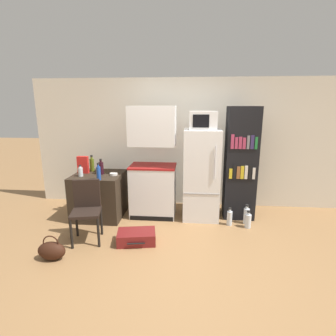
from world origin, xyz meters
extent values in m
plane|color=olive|center=(0.00, 0.00, 0.00)|extent=(24.00, 24.00, 0.00)
cube|color=silver|center=(0.20, 2.00, 1.22)|extent=(6.40, 0.10, 2.44)
cube|color=#2D2319|center=(-1.53, 1.20, 0.39)|extent=(0.83, 0.80, 0.78)
cube|color=white|center=(-0.59, 1.33, 0.45)|extent=(0.78, 0.53, 0.89)
cube|color=maroon|center=(-0.59, 1.33, 0.91)|extent=(0.80, 0.54, 0.03)
cube|color=white|center=(-0.59, 1.33, 1.60)|extent=(0.78, 0.45, 0.66)
cube|color=black|center=(-0.59, 1.06, 0.04)|extent=(0.75, 0.01, 0.08)
cube|color=white|center=(0.26, 1.31, 0.78)|extent=(0.61, 0.57, 1.55)
cube|color=gray|center=(0.26, 1.02, 0.53)|extent=(0.58, 0.01, 0.01)
cylinder|color=silver|center=(0.45, 1.01, 1.06)|extent=(0.02, 0.02, 0.54)
cube|color=silver|center=(0.26, 1.31, 1.70)|extent=(0.44, 0.39, 0.30)
cube|color=black|center=(0.22, 1.12, 1.70)|extent=(0.26, 0.01, 0.20)
cube|color=black|center=(0.92, 1.40, 0.96)|extent=(0.52, 0.39, 1.93)
cube|color=gold|center=(0.73, 1.20, 0.84)|extent=(0.05, 0.01, 0.17)
cube|color=black|center=(0.80, 1.20, 0.87)|extent=(0.05, 0.01, 0.23)
cube|color=brown|center=(0.86, 1.20, 0.86)|extent=(0.05, 0.01, 0.21)
cube|color=gold|center=(0.92, 1.20, 0.86)|extent=(0.05, 0.01, 0.22)
cube|color=silver|center=(0.98, 1.20, 0.86)|extent=(0.05, 0.01, 0.23)
cube|color=black|center=(1.05, 1.20, 0.87)|extent=(0.05, 0.01, 0.23)
cube|color=silver|center=(1.11, 1.20, 0.85)|extent=(0.04, 0.01, 0.19)
cube|color=#A33351|center=(0.73, 1.20, 1.37)|extent=(0.05, 0.01, 0.23)
cube|color=#A33351|center=(0.80, 1.20, 1.35)|extent=(0.05, 0.01, 0.19)
cube|color=#A33351|center=(0.86, 1.20, 1.35)|extent=(0.05, 0.01, 0.20)
cube|color=#A33351|center=(0.92, 1.20, 1.35)|extent=(0.05, 0.01, 0.18)
cube|color=slate|center=(0.98, 1.20, 1.36)|extent=(0.04, 0.01, 0.22)
cube|color=#332856|center=(1.05, 1.20, 1.36)|extent=(0.05, 0.01, 0.22)
cube|color=#1E7033|center=(1.11, 1.20, 1.35)|extent=(0.04, 0.01, 0.20)
cylinder|color=white|center=(-1.91, 1.35, 0.86)|extent=(0.06, 0.06, 0.16)
cylinder|color=white|center=(-1.91, 1.35, 0.95)|extent=(0.03, 0.03, 0.03)
cylinder|color=black|center=(-1.91, 1.35, 0.97)|extent=(0.03, 0.03, 0.02)
cylinder|color=#1E47A3|center=(-1.40, 0.86, 0.88)|extent=(0.07, 0.07, 0.21)
cylinder|color=#1E47A3|center=(-1.40, 0.86, 1.01)|extent=(0.03, 0.03, 0.04)
cylinder|color=black|center=(-1.40, 0.86, 1.04)|extent=(0.04, 0.04, 0.02)
cylinder|color=#566619|center=(-1.71, 1.40, 0.89)|extent=(0.08, 0.08, 0.23)
cylinder|color=#566619|center=(-1.71, 1.40, 1.03)|extent=(0.04, 0.04, 0.04)
cylinder|color=black|center=(-1.71, 1.40, 1.06)|extent=(0.04, 0.04, 0.02)
cylinder|color=silver|center=(-1.77, 1.03, 0.85)|extent=(0.08, 0.08, 0.15)
cylinder|color=silver|center=(-1.77, 1.03, 0.94)|extent=(0.03, 0.03, 0.03)
cylinder|color=black|center=(-1.77, 1.03, 0.96)|extent=(0.04, 0.04, 0.02)
cylinder|color=black|center=(-1.47, 1.20, 0.88)|extent=(0.08, 0.08, 0.21)
cylinder|color=black|center=(-1.47, 1.20, 1.01)|extent=(0.04, 0.04, 0.04)
cylinder|color=black|center=(-1.47, 1.20, 1.04)|extent=(0.04, 0.04, 0.02)
cylinder|color=silver|center=(-1.24, 1.16, 0.80)|extent=(0.13, 0.13, 0.04)
cube|color=red|center=(-1.81, 1.24, 0.93)|extent=(0.19, 0.07, 0.30)
cylinder|color=black|center=(-1.55, 0.08, 0.22)|extent=(0.04, 0.04, 0.43)
cylinder|color=black|center=(-1.19, 0.16, 0.22)|extent=(0.04, 0.04, 0.43)
cylinder|color=black|center=(-1.63, 0.43, 0.22)|extent=(0.04, 0.04, 0.43)
cylinder|color=black|center=(-1.27, 0.51, 0.22)|extent=(0.04, 0.04, 0.43)
cube|color=black|center=(-1.41, 0.30, 0.45)|extent=(0.48, 0.48, 0.04)
cube|color=black|center=(-1.45, 0.47, 0.68)|extent=(0.38, 0.13, 0.42)
cube|color=maroon|center=(-0.69, 0.32, 0.09)|extent=(0.59, 0.43, 0.17)
cylinder|color=black|center=(-0.66, 0.13, 0.09)|extent=(0.24, 0.06, 0.02)
ellipsoid|color=#33190F|center=(-1.69, -0.20, 0.12)|extent=(0.36, 0.20, 0.24)
torus|color=#33190F|center=(-1.69, -0.20, 0.23)|extent=(0.21, 0.02, 0.21)
cylinder|color=silver|center=(1.02, 1.11, 0.13)|extent=(0.10, 0.10, 0.26)
cylinder|color=silver|center=(1.02, 1.11, 0.28)|extent=(0.04, 0.04, 0.05)
cylinder|color=black|center=(1.02, 1.11, 0.32)|extent=(0.05, 0.05, 0.03)
cylinder|color=silver|center=(1.02, 0.95, 0.11)|extent=(0.10, 0.10, 0.23)
cylinder|color=silver|center=(1.02, 0.95, 0.25)|extent=(0.04, 0.04, 0.04)
cylinder|color=black|center=(1.02, 0.95, 0.28)|extent=(0.05, 0.05, 0.02)
cylinder|color=silver|center=(0.73, 1.02, 0.12)|extent=(0.09, 0.09, 0.24)
cylinder|color=silver|center=(0.73, 1.02, 0.26)|extent=(0.04, 0.04, 0.04)
cylinder|color=black|center=(0.73, 1.02, 0.29)|extent=(0.04, 0.04, 0.02)
camera|label=1|loc=(0.07, -3.07, 1.94)|focal=28.00mm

